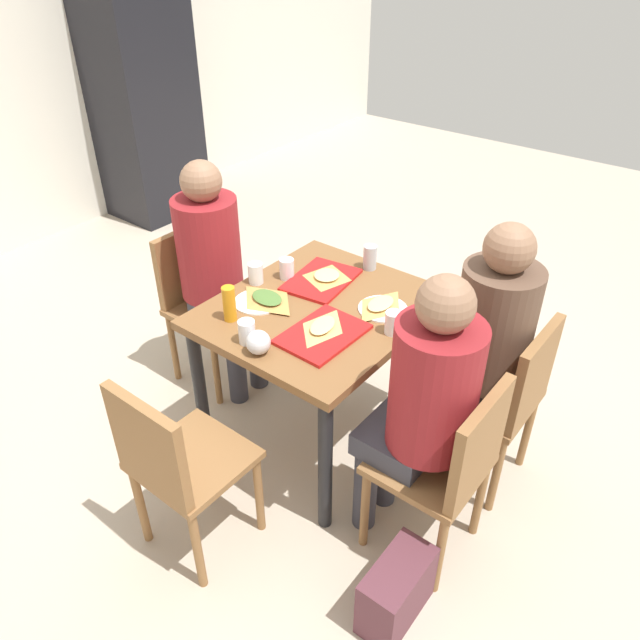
{
  "coord_description": "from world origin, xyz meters",
  "views": [
    {
      "loc": [
        -1.8,
        -1.41,
        2.22
      ],
      "look_at": [
        0.0,
        0.0,
        0.68
      ],
      "focal_mm": 34.12,
      "sensor_mm": 36.0,
      "label": 1
    }
  ],
  "objects_px": {
    "person_far_side": "(215,262)",
    "condiment_bottle": "(229,304)",
    "pizza_slice_a": "(323,327)",
    "plastic_cup_b": "(393,323)",
    "plastic_cup_d": "(287,269)",
    "chair_left_end": "(175,462)",
    "paper_plate_near_edge": "(383,309)",
    "plastic_cup_c": "(247,332)",
    "paper_plate_center": "(258,302)",
    "foil_bundle": "(258,342)",
    "soda_can": "(370,257)",
    "chair_near_right": "(505,394)",
    "plastic_cup_a": "(256,273)",
    "person_in_brown_jacket": "(484,336)",
    "main_table": "(320,326)",
    "tray_red_near": "(323,334)",
    "drink_fridge": "(144,100)",
    "chair_far_side": "(201,295)",
    "tray_red_far": "(321,280)",
    "pizza_slice_b": "(327,276)",
    "handbag": "(397,591)",
    "pizza_slice_c": "(267,299)",
    "person_in_red": "(423,398)",
    "pizza_slice_d": "(381,305)",
    "chair_near_left": "(450,463)"
  },
  "relations": [
    {
      "from": "person_far_side",
      "to": "condiment_bottle",
      "type": "distance_m",
      "value": 0.55
    },
    {
      "from": "pizza_slice_a",
      "to": "plastic_cup_b",
      "type": "xyz_separation_m",
      "value": [
        0.17,
        -0.23,
        0.03
      ]
    },
    {
      "from": "plastic_cup_b",
      "to": "plastic_cup_d",
      "type": "relative_size",
      "value": 1.0
    },
    {
      "from": "chair_left_end",
      "to": "plastic_cup_b",
      "type": "xyz_separation_m",
      "value": [
        0.9,
        -0.37,
        0.3
      ]
    },
    {
      "from": "paper_plate_near_edge",
      "to": "plastic_cup_c",
      "type": "distance_m",
      "value": 0.63
    },
    {
      "from": "paper_plate_center",
      "to": "plastic_cup_b",
      "type": "distance_m",
      "value": 0.63
    },
    {
      "from": "condiment_bottle",
      "to": "foil_bundle",
      "type": "height_order",
      "value": "condiment_bottle"
    },
    {
      "from": "paper_plate_near_edge",
      "to": "soda_can",
      "type": "bearing_deg",
      "value": 43.41
    },
    {
      "from": "pizza_slice_a",
      "to": "plastic_cup_d",
      "type": "distance_m",
      "value": 0.48
    },
    {
      "from": "chair_near_right",
      "to": "plastic_cup_a",
      "type": "relative_size",
      "value": 8.62
    },
    {
      "from": "person_in_brown_jacket",
      "to": "main_table",
      "type": "bearing_deg",
      "value": 110.23
    },
    {
      "from": "main_table",
      "to": "tray_red_near",
      "type": "height_order",
      "value": "tray_red_near"
    },
    {
      "from": "chair_near_right",
      "to": "paper_plate_near_edge",
      "type": "xyz_separation_m",
      "value": [
        -0.1,
        0.58,
        0.26
      ]
    },
    {
      "from": "plastic_cup_b",
      "to": "condiment_bottle",
      "type": "distance_m",
      "value": 0.7
    },
    {
      "from": "tray_red_near",
      "to": "pizza_slice_a",
      "type": "bearing_deg",
      "value": 39.07
    },
    {
      "from": "paper_plate_center",
      "to": "tray_red_near",
      "type": "bearing_deg",
      "value": -93.67
    },
    {
      "from": "plastic_cup_a",
      "to": "drink_fridge",
      "type": "relative_size",
      "value": 0.05
    },
    {
      "from": "main_table",
      "to": "chair_far_side",
      "type": "height_order",
      "value": "chair_far_side"
    },
    {
      "from": "condiment_bottle",
      "to": "drink_fridge",
      "type": "relative_size",
      "value": 0.08
    },
    {
      "from": "tray_red_far",
      "to": "foil_bundle",
      "type": "distance_m",
      "value": 0.62
    },
    {
      "from": "main_table",
      "to": "plastic_cup_a",
      "type": "xyz_separation_m",
      "value": [
        -0.02,
        0.37,
        0.16
      ]
    },
    {
      "from": "pizza_slice_b",
      "to": "drink_fridge",
      "type": "relative_size",
      "value": 0.13
    },
    {
      "from": "tray_red_far",
      "to": "handbag",
      "type": "height_order",
      "value": "tray_red_far"
    },
    {
      "from": "person_far_side",
      "to": "foil_bundle",
      "type": "height_order",
      "value": "person_far_side"
    },
    {
      "from": "chair_left_end",
      "to": "plastic_cup_d",
      "type": "height_order",
      "value": "chair_left_end"
    },
    {
      "from": "pizza_slice_c",
      "to": "drink_fridge",
      "type": "distance_m",
      "value": 3.01
    },
    {
      "from": "paper_plate_near_edge",
      "to": "pizza_slice_b",
      "type": "xyz_separation_m",
      "value": [
        0.05,
        0.35,
        0.02
      ]
    },
    {
      "from": "chair_left_end",
      "to": "soda_can",
      "type": "height_order",
      "value": "soda_can"
    },
    {
      "from": "person_far_side",
      "to": "main_table",
      "type": "bearing_deg",
      "value": -90.0
    },
    {
      "from": "pizza_slice_a",
      "to": "soda_can",
      "type": "height_order",
      "value": "soda_can"
    },
    {
      "from": "person_in_red",
      "to": "plastic_cup_a",
      "type": "relative_size",
      "value": 12.72
    },
    {
      "from": "chair_far_side",
      "to": "plastic_cup_c",
      "type": "xyz_separation_m",
      "value": [
        -0.4,
        -0.75,
        0.3
      ]
    },
    {
      "from": "plastic_cup_b",
      "to": "plastic_cup_d",
      "type": "xyz_separation_m",
      "value": [
        0.07,
        0.65,
        0.0
      ]
    },
    {
      "from": "tray_red_far",
      "to": "foil_bundle",
      "type": "relative_size",
      "value": 3.6
    },
    {
      "from": "chair_far_side",
      "to": "plastic_cup_b",
      "type": "relative_size",
      "value": 8.62
    },
    {
      "from": "chair_left_end",
      "to": "tray_red_near",
      "type": "distance_m",
      "value": 0.77
    },
    {
      "from": "tray_red_near",
      "to": "soda_can",
      "type": "height_order",
      "value": "soda_can"
    },
    {
      "from": "main_table",
      "to": "person_in_brown_jacket",
      "type": "xyz_separation_m",
      "value": [
        0.25,
        -0.67,
        0.1
      ]
    },
    {
      "from": "main_table",
      "to": "pizza_slice_d",
      "type": "relative_size",
      "value": 4.38
    },
    {
      "from": "pizza_slice_d",
      "to": "handbag",
      "type": "xyz_separation_m",
      "value": [
        -0.75,
        -0.61,
        -0.64
      ]
    },
    {
      "from": "chair_left_end",
      "to": "drink_fridge",
      "type": "xyz_separation_m",
      "value": [
        2.19,
        2.85,
        0.44
      ]
    },
    {
      "from": "chair_near_right",
      "to": "chair_left_end",
      "type": "relative_size",
      "value": 1.0
    },
    {
      "from": "pizza_slice_b",
      "to": "condiment_bottle",
      "type": "bearing_deg",
      "value": 166.54
    },
    {
      "from": "person_far_side",
      "to": "plastic_cup_c",
      "type": "xyz_separation_m",
      "value": [
        -0.4,
        -0.61,
        0.06
      ]
    },
    {
      "from": "plastic_cup_a",
      "to": "soda_can",
      "type": "height_order",
      "value": "soda_can"
    },
    {
      "from": "pizza_slice_c",
      "to": "pizza_slice_d",
      "type": "distance_m",
      "value": 0.51
    },
    {
      "from": "chair_near_left",
      "to": "tray_red_far",
      "type": "height_order",
      "value": "chair_near_left"
    },
    {
      "from": "chair_left_end",
      "to": "person_in_red",
      "type": "bearing_deg",
      "value": -46.84
    },
    {
      "from": "person_far_side",
      "to": "plastic_cup_c",
      "type": "relative_size",
      "value": 12.72
    },
    {
      "from": "pizza_slice_a",
      "to": "chair_near_right",
      "type": "bearing_deg",
      "value": -59.78
    }
  ]
}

